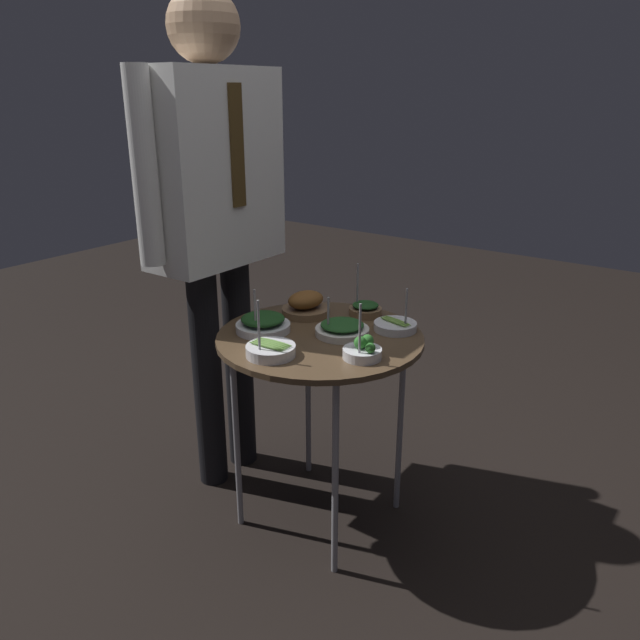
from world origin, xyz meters
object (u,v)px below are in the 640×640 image
Objects in this scene: bowl_spinach_far_rim at (342,329)px; bowl_broccoli_front_right at (363,350)px; bowl_spinach_near_rim at (263,323)px; bowl_asparagus_front_left at (395,326)px; bowl_asparagus_front_center at (271,350)px; waiter_figure at (213,193)px; bowl_roast_back_left at (306,305)px; bowl_spinach_back_right at (365,309)px; serving_cart at (320,350)px.

bowl_spinach_far_rim is 0.19m from bowl_broccoli_front_right.
bowl_asparagus_front_left is at bearing -53.08° from bowl_spinach_near_rim.
bowl_asparagus_front_center reaches higher than bowl_spinach_far_rim.
bowl_spinach_near_rim is (-0.12, 0.22, 0.01)m from bowl_spinach_far_rim.
bowl_asparagus_front_center is 0.62m from waiter_figure.
bowl_roast_back_left is 0.94× the size of bowl_spinach_near_rim.
bowl_spinach_near_rim is 0.42m from bowl_asparagus_front_left.
bowl_spinach_back_right is 0.36m from bowl_broccoli_front_right.
bowl_broccoli_front_right is at bearing -172.32° from bowl_asparagus_front_left.
bowl_spinach_far_rim is 0.27m from bowl_asparagus_front_center.
bowl_roast_back_left is at bearing -4.76° from bowl_spinach_near_rim.
bowl_spinach_near_rim is at bearing 90.63° from bowl_broccoli_front_right.
waiter_figure is at bearing 81.71° from bowl_broccoli_front_right.
serving_cart is at bearing -65.06° from bowl_spinach_near_rim.
bowl_roast_back_left is at bearing 50.06° from serving_cart.
bowl_asparagus_front_center is at bearing 122.02° from bowl_broccoli_front_right.
bowl_roast_back_left is at bearing 124.28° from bowl_spinach_back_right.
bowl_asparagus_front_left is (-0.06, -0.15, -0.01)m from bowl_spinach_back_right.
bowl_asparagus_front_center is (-0.14, -0.15, -0.01)m from bowl_spinach_near_rim.
bowl_spinach_near_rim is at bearing 175.24° from bowl_roast_back_left.
bowl_broccoli_front_right is (-0.12, -0.15, 0.00)m from bowl_spinach_far_rim.
bowl_spinach_far_rim is at bearing 51.99° from bowl_broccoli_front_right.
serving_cart is at bearing 128.97° from bowl_spinach_far_rim.
bowl_spinach_back_right reaches higher than serving_cart.
bowl_spinach_near_rim is 0.37m from bowl_spinach_back_right.
waiter_figure is at bearing 87.18° from serving_cart.
bowl_roast_back_left is at bearing -71.34° from waiter_figure.
bowl_spinach_near_rim is 0.37m from bowl_broccoli_front_right.
bowl_spinach_back_right is (0.24, -0.02, 0.07)m from serving_cart.
bowl_spinach_far_rim reaches higher than serving_cart.
bowl_spinach_far_rim is 0.22m from bowl_roast_back_left.
bowl_spinach_near_rim is 0.20m from bowl_asparagus_front_center.
bowl_roast_back_left is 0.48m from waiter_figure.
waiter_figure is (-0.15, 0.62, 0.38)m from bowl_asparagus_front_left.
bowl_asparagus_front_left is (0.25, 0.03, -0.01)m from bowl_broccoli_front_right.
bowl_spinach_far_rim is 0.97× the size of bowl_broccoli_front_right.
bowl_spinach_far_rim is at bearing -16.22° from bowl_asparagus_front_center.
bowl_spinach_near_rim is 0.98× the size of bowl_spinach_back_right.
bowl_spinach_back_right is 1.02× the size of bowl_broccoli_front_right.
bowl_asparagus_front_left is (0.05, -0.32, -0.02)m from bowl_roast_back_left.
bowl_spinach_near_rim reaches higher than bowl_asparagus_front_left.
bowl_spinach_far_rim is at bearing -61.24° from bowl_spinach_near_rim.
bowl_asparagus_front_center is at bearing -159.22° from bowl_roast_back_left.
bowl_broccoli_front_right is at bearing -128.01° from bowl_spinach_far_rim.
serving_cart is at bearing 70.13° from bowl_broccoli_front_right.
bowl_spinach_back_right reaches higher than bowl_asparagus_front_left.
bowl_asparagus_front_center reaches higher than bowl_broccoli_front_right.
bowl_asparagus_front_left is 0.75m from waiter_figure.
serving_cart is 0.25m from bowl_spinach_back_right.
bowl_broccoli_front_right reaches higher than bowl_asparagus_front_left.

